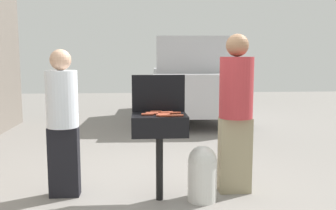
% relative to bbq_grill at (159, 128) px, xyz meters
% --- Properties ---
extents(ground_plane, '(24.00, 24.00, 0.00)m').
position_rel_bbq_grill_xyz_m(ground_plane, '(0.01, 0.18, -0.82)').
color(ground_plane, gray).
extents(bbq_grill, '(0.60, 0.44, 0.96)m').
position_rel_bbq_grill_xyz_m(bbq_grill, '(0.00, 0.00, 0.00)').
color(bbq_grill, black).
rests_on(bbq_grill, ground).
extents(grill_lid_open, '(0.60, 0.05, 0.42)m').
position_rel_bbq_grill_xyz_m(grill_lid_open, '(-0.00, 0.22, 0.36)').
color(grill_lid_open, black).
rests_on(grill_lid_open, bbq_grill).
extents(hot_dog_0, '(0.13, 0.03, 0.03)m').
position_rel_bbq_grill_xyz_m(hot_dog_0, '(-0.08, -0.01, 0.16)').
color(hot_dog_0, '#B74C33').
rests_on(hot_dog_0, bbq_grill).
extents(hot_dog_1, '(0.13, 0.04, 0.03)m').
position_rel_bbq_grill_xyz_m(hot_dog_1, '(0.18, -0.15, 0.16)').
color(hot_dog_1, '#C6593D').
rests_on(hot_dog_1, bbq_grill).
extents(hot_dog_2, '(0.13, 0.03, 0.03)m').
position_rel_bbq_grill_xyz_m(hot_dog_2, '(-0.08, 0.04, 0.16)').
color(hot_dog_2, '#C6593D').
rests_on(hot_dog_2, bbq_grill).
extents(hot_dog_3, '(0.13, 0.03, 0.03)m').
position_rel_bbq_grill_xyz_m(hot_dog_3, '(0.04, -0.04, 0.16)').
color(hot_dog_3, '#AD4228').
rests_on(hot_dog_3, bbq_grill).
extents(hot_dog_4, '(0.13, 0.03, 0.03)m').
position_rel_bbq_grill_xyz_m(hot_dog_4, '(-0.03, 0.11, 0.16)').
color(hot_dog_4, '#AD4228').
rests_on(hot_dog_4, bbq_grill).
extents(hot_dog_5, '(0.13, 0.03, 0.03)m').
position_rel_bbq_grill_xyz_m(hot_dog_5, '(0.06, -0.16, 0.16)').
color(hot_dog_5, '#AD4228').
rests_on(hot_dog_5, bbq_grill).
extents(hot_dog_6, '(0.13, 0.03, 0.03)m').
position_rel_bbq_grill_xyz_m(hot_dog_6, '(0.09, 0.06, 0.16)').
color(hot_dog_6, '#B74C33').
rests_on(hot_dog_6, bbq_grill).
extents(hot_dog_7, '(0.13, 0.03, 0.03)m').
position_rel_bbq_grill_xyz_m(hot_dog_7, '(-0.13, -0.05, 0.16)').
color(hot_dog_7, '#B74C33').
rests_on(hot_dog_7, bbq_grill).
extents(hot_dog_8, '(0.13, 0.03, 0.03)m').
position_rel_bbq_grill_xyz_m(hot_dog_8, '(0.03, -0.13, 0.16)').
color(hot_dog_8, '#C6593D').
rests_on(hot_dog_8, bbq_grill).
extents(hot_dog_9, '(0.13, 0.03, 0.03)m').
position_rel_bbq_grill_xyz_m(hot_dog_9, '(0.04, -0.09, 0.16)').
color(hot_dog_9, '#B74C33').
rests_on(hot_dog_9, bbq_grill).
extents(hot_dog_10, '(0.13, 0.03, 0.03)m').
position_rel_bbq_grill_xyz_m(hot_dog_10, '(0.17, 0.02, 0.16)').
color(hot_dog_10, '#AD4228').
rests_on(hot_dog_10, bbq_grill).
extents(propane_tank, '(0.32, 0.32, 0.62)m').
position_rel_bbq_grill_xyz_m(propane_tank, '(0.47, -0.06, -0.49)').
color(propane_tank, silver).
rests_on(propane_tank, ground).
extents(person_left, '(0.35, 0.35, 1.67)m').
position_rel_bbq_grill_xyz_m(person_left, '(-1.08, 0.20, 0.09)').
color(person_left, black).
rests_on(person_left, ground).
extents(person_right, '(0.39, 0.39, 1.84)m').
position_rel_bbq_grill_xyz_m(person_right, '(0.89, 0.19, 0.18)').
color(person_right, gray).
rests_on(person_right, ground).
extents(parked_minivan, '(2.17, 4.47, 2.02)m').
position_rel_bbq_grill_xyz_m(parked_minivan, '(1.08, 5.49, 0.21)').
color(parked_minivan, '#B7B7BC').
rests_on(parked_minivan, ground).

